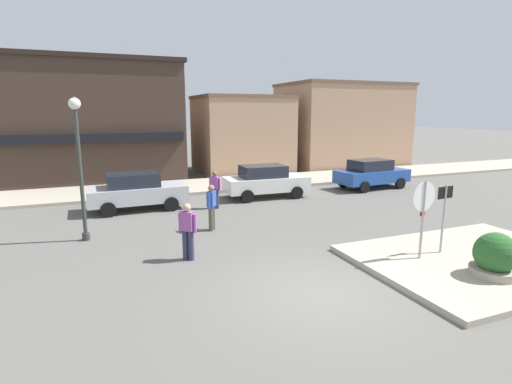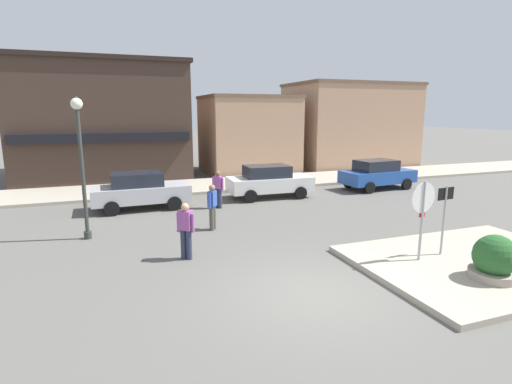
# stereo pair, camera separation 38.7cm
# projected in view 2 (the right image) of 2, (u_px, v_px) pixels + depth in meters

# --- Properties ---
(ground_plane) EXTENTS (160.00, 160.00, 0.00)m
(ground_plane) POSITION_uv_depth(u_px,v_px,m) (316.00, 294.00, 9.09)
(ground_plane) COLOR #5B5954
(sidewalk_corner) EXTENTS (6.40, 4.80, 0.15)m
(sidewalk_corner) POSITION_uv_depth(u_px,v_px,m) (479.00, 263.00, 10.75)
(sidewalk_corner) COLOR #A89E8C
(sidewalk_corner) RESTS_ON ground
(kerb_far) EXTENTS (80.00, 4.00, 0.15)m
(kerb_far) POSITION_uv_depth(u_px,v_px,m) (194.00, 186.00, 21.73)
(kerb_far) COLOR #A89E8C
(kerb_far) RESTS_ON ground
(stop_sign) EXTENTS (0.82, 0.10, 2.30)m
(stop_sign) POSITION_uv_depth(u_px,v_px,m) (422.00, 210.00, 10.50)
(stop_sign) COLOR #9E9EA3
(stop_sign) RESTS_ON ground
(one_way_sign) EXTENTS (0.60, 0.08, 2.10)m
(one_way_sign) POSITION_uv_depth(u_px,v_px,m) (444.00, 213.00, 10.95)
(one_way_sign) COLOR #9E9EA3
(one_way_sign) RESTS_ON ground
(planter) EXTENTS (1.10, 1.10, 1.23)m
(planter) POSITION_uv_depth(u_px,v_px,m) (494.00, 262.00, 9.47)
(planter) COLOR gray
(planter) RESTS_ON ground
(lamp_post) EXTENTS (0.36, 0.36, 4.54)m
(lamp_post) POSITION_uv_depth(u_px,v_px,m) (80.00, 148.00, 12.46)
(lamp_post) COLOR #333833
(lamp_post) RESTS_ON ground
(parked_car_nearest) EXTENTS (4.04, 1.96, 1.56)m
(parked_car_nearest) POSITION_uv_depth(u_px,v_px,m) (140.00, 190.00, 16.89)
(parked_car_nearest) COLOR #B7B7BC
(parked_car_nearest) RESTS_ON ground
(parked_car_second) EXTENTS (4.06, 1.99, 1.56)m
(parked_car_second) POSITION_uv_depth(u_px,v_px,m) (269.00, 181.00, 19.16)
(parked_car_second) COLOR white
(parked_car_second) RESTS_ON ground
(parked_car_third) EXTENTS (4.12, 2.12, 1.56)m
(parked_car_third) POSITION_uv_depth(u_px,v_px,m) (377.00, 174.00, 21.29)
(parked_car_third) COLOR #234C9E
(parked_car_third) RESTS_ON ground
(pedestrian_crossing_near) EXTENTS (0.40, 0.49, 1.61)m
(pedestrian_crossing_near) POSITION_uv_depth(u_px,v_px,m) (212.00, 206.00, 13.85)
(pedestrian_crossing_near) COLOR #4C473D
(pedestrian_crossing_near) RESTS_ON ground
(pedestrian_crossing_far) EXTENTS (0.44, 0.47, 1.61)m
(pedestrian_crossing_far) POSITION_uv_depth(u_px,v_px,m) (218.00, 188.00, 17.01)
(pedestrian_crossing_far) COLOR #2D334C
(pedestrian_crossing_far) RESTS_ON ground
(pedestrian_kerb_side) EXTENTS (0.47, 0.44, 1.61)m
(pedestrian_kerb_side) POSITION_uv_depth(u_px,v_px,m) (186.00, 229.00, 11.07)
(pedestrian_kerb_side) COLOR #2D334C
(pedestrian_kerb_side) RESTS_ON ground
(building_corner_shop) EXTENTS (9.95, 9.42, 7.04)m
(building_corner_shop) POSITION_uv_depth(u_px,v_px,m) (103.00, 120.00, 25.49)
(building_corner_shop) COLOR #3D2D26
(building_corner_shop) RESTS_ON ground
(building_storefront_left_near) EXTENTS (6.03, 5.29, 5.13)m
(building_storefront_left_near) POSITION_uv_depth(u_px,v_px,m) (248.00, 134.00, 27.36)
(building_storefront_left_near) COLOR tan
(building_storefront_left_near) RESTS_ON ground
(building_storefront_left_mid) EXTENTS (8.95, 6.16, 6.15)m
(building_storefront_left_mid) POSITION_uv_depth(u_px,v_px,m) (349.00, 125.00, 30.46)
(building_storefront_left_mid) COLOR tan
(building_storefront_left_mid) RESTS_ON ground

